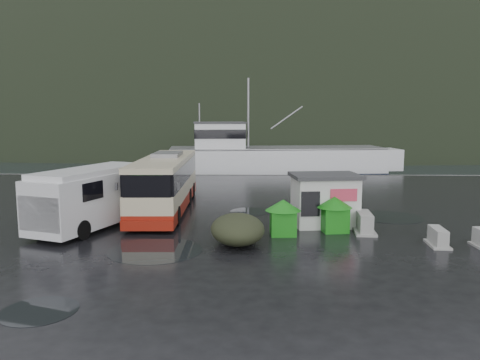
{
  "coord_description": "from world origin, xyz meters",
  "views": [
    {
      "loc": [
        1.85,
        -20.54,
        5.13
      ],
      "look_at": [
        1.31,
        4.4,
        1.7
      ],
      "focal_mm": 35.0,
      "sensor_mm": 36.0,
      "label": 1
    }
  ],
  "objects_px": {
    "waste_bin_left": "(334,231)",
    "coach_bus": "(166,210)",
    "white_van": "(94,227)",
    "ticket_kiosk": "(324,225)",
    "fishing_trawler": "(277,166)",
    "waste_bin_right": "(283,235)",
    "dome_tent": "(238,244)",
    "jersey_barrier_b": "(364,232)",
    "jersey_barrier_a": "(437,246)"
  },
  "relations": [
    {
      "from": "jersey_barrier_b",
      "to": "ticket_kiosk",
      "type": "bearing_deg",
      "value": 138.22
    },
    {
      "from": "white_van",
      "to": "ticket_kiosk",
      "type": "distance_m",
      "value": 10.8
    },
    {
      "from": "white_van",
      "to": "jersey_barrier_a",
      "type": "bearing_deg",
      "value": 9.21
    },
    {
      "from": "white_van",
      "to": "coach_bus",
      "type": "bearing_deg",
      "value": 77.2
    },
    {
      "from": "waste_bin_right",
      "to": "ticket_kiosk",
      "type": "distance_m",
      "value": 2.81
    },
    {
      "from": "coach_bus",
      "to": "ticket_kiosk",
      "type": "relative_size",
      "value": 3.54
    },
    {
      "from": "jersey_barrier_a",
      "to": "waste_bin_right",
      "type": "bearing_deg",
      "value": 165.21
    },
    {
      "from": "waste_bin_left",
      "to": "dome_tent",
      "type": "height_order",
      "value": "waste_bin_left"
    },
    {
      "from": "white_van",
      "to": "ticket_kiosk",
      "type": "bearing_deg",
      "value": 23.59
    },
    {
      "from": "coach_bus",
      "to": "jersey_barrier_a",
      "type": "height_order",
      "value": "coach_bus"
    },
    {
      "from": "dome_tent",
      "to": "jersey_barrier_a",
      "type": "xyz_separation_m",
      "value": [
        7.98,
        -0.13,
        0.0
      ]
    },
    {
      "from": "ticket_kiosk",
      "to": "waste_bin_right",
      "type": "bearing_deg",
      "value": -144.61
    },
    {
      "from": "white_van",
      "to": "jersey_barrier_a",
      "type": "height_order",
      "value": "white_van"
    },
    {
      "from": "white_van",
      "to": "waste_bin_right",
      "type": "relative_size",
      "value": 4.29
    },
    {
      "from": "coach_bus",
      "to": "fishing_trawler",
      "type": "height_order",
      "value": "fishing_trawler"
    },
    {
      "from": "jersey_barrier_a",
      "to": "white_van",
      "type": "bearing_deg",
      "value": 169.34
    },
    {
      "from": "waste_bin_right",
      "to": "jersey_barrier_a",
      "type": "relative_size",
      "value": 1.09
    },
    {
      "from": "dome_tent",
      "to": "white_van",
      "type": "bearing_deg",
      "value": 158.63
    },
    {
      "from": "waste_bin_right",
      "to": "jersey_barrier_b",
      "type": "bearing_deg",
      "value": 7.68
    },
    {
      "from": "waste_bin_left",
      "to": "coach_bus",
      "type": "bearing_deg",
      "value": 150.96
    },
    {
      "from": "waste_bin_left",
      "to": "waste_bin_right",
      "type": "relative_size",
      "value": 1.02
    },
    {
      "from": "fishing_trawler",
      "to": "waste_bin_right",
      "type": "bearing_deg",
      "value": -99.18
    },
    {
      "from": "dome_tent",
      "to": "ticket_kiosk",
      "type": "height_order",
      "value": "ticket_kiosk"
    },
    {
      "from": "ticket_kiosk",
      "to": "jersey_barrier_a",
      "type": "bearing_deg",
      "value": -47.86
    },
    {
      "from": "jersey_barrier_a",
      "to": "jersey_barrier_b",
      "type": "relative_size",
      "value": 0.8
    },
    {
      "from": "white_van",
      "to": "ticket_kiosk",
      "type": "relative_size",
      "value": 2.14
    },
    {
      "from": "waste_bin_left",
      "to": "jersey_barrier_a",
      "type": "distance_m",
      "value": 4.35
    },
    {
      "from": "dome_tent",
      "to": "fishing_trawler",
      "type": "bearing_deg",
      "value": 83.77
    },
    {
      "from": "white_van",
      "to": "fishing_trawler",
      "type": "distance_m",
      "value": 28.97
    },
    {
      "from": "coach_bus",
      "to": "dome_tent",
      "type": "distance_m",
      "value": 7.93
    },
    {
      "from": "waste_bin_right",
      "to": "dome_tent",
      "type": "height_order",
      "value": "waste_bin_right"
    },
    {
      "from": "coach_bus",
      "to": "jersey_barrier_b",
      "type": "distance_m",
      "value": 10.82
    },
    {
      "from": "dome_tent",
      "to": "fishing_trawler",
      "type": "xyz_separation_m",
      "value": [
        3.26,
        29.82,
        0.0
      ]
    },
    {
      "from": "waste_bin_left",
      "to": "ticket_kiosk",
      "type": "relative_size",
      "value": 0.51
    },
    {
      "from": "white_van",
      "to": "waste_bin_right",
      "type": "xyz_separation_m",
      "value": [
        8.7,
        -1.18,
        0.0
      ]
    },
    {
      "from": "coach_bus",
      "to": "ticket_kiosk",
      "type": "bearing_deg",
      "value": -24.48
    },
    {
      "from": "white_van",
      "to": "ticket_kiosk",
      "type": "height_order",
      "value": "white_van"
    },
    {
      "from": "coach_bus",
      "to": "fishing_trawler",
      "type": "distance_m",
      "value": 24.2
    },
    {
      "from": "coach_bus",
      "to": "waste_bin_left",
      "type": "height_order",
      "value": "coach_bus"
    },
    {
      "from": "coach_bus",
      "to": "jersey_barrier_b",
      "type": "height_order",
      "value": "coach_bus"
    },
    {
      "from": "waste_bin_left",
      "to": "fishing_trawler",
      "type": "relative_size",
      "value": 0.06
    },
    {
      "from": "coach_bus",
      "to": "dome_tent",
      "type": "height_order",
      "value": "coach_bus"
    },
    {
      "from": "dome_tent",
      "to": "fishing_trawler",
      "type": "distance_m",
      "value": 30.0
    },
    {
      "from": "waste_bin_right",
      "to": "waste_bin_left",
      "type": "bearing_deg",
      "value": 15.71
    },
    {
      "from": "jersey_barrier_b",
      "to": "white_van",
      "type": "bearing_deg",
      "value": 176.82
    },
    {
      "from": "ticket_kiosk",
      "to": "fishing_trawler",
      "type": "bearing_deg",
      "value": 85.0
    },
    {
      "from": "waste_bin_right",
      "to": "fishing_trawler",
      "type": "bearing_deg",
      "value": 87.32
    },
    {
      "from": "coach_bus",
      "to": "waste_bin_right",
      "type": "height_order",
      "value": "coach_bus"
    },
    {
      "from": "dome_tent",
      "to": "waste_bin_left",
      "type": "bearing_deg",
      "value": 26.51
    },
    {
      "from": "waste_bin_right",
      "to": "ticket_kiosk",
      "type": "relative_size",
      "value": 0.5
    }
  ]
}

